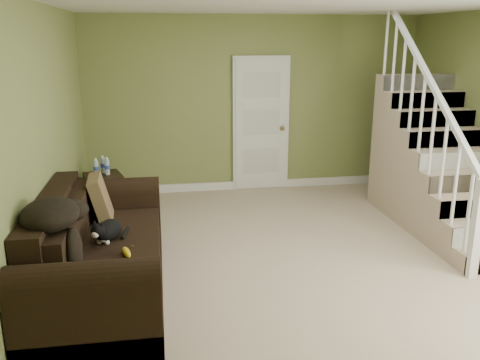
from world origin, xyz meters
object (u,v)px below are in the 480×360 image
object	(u,v)px
cat	(108,231)
sofa	(97,259)
side_table	(104,193)
banana	(126,252)

from	to	relation	value
cat	sofa	bearing A→B (deg)	-135.60
cat	side_table	bearing A→B (deg)	120.50
side_table	banana	world-z (taller)	side_table
side_table	banana	size ratio (longest dim) A/B	3.75
sofa	side_table	bearing A→B (deg)	93.97
side_table	cat	bearing A→B (deg)	-83.14
sofa	banana	world-z (taller)	sofa
banana	cat	bearing A→B (deg)	100.84
side_table	sofa	bearing A→B (deg)	-86.03
sofa	banana	bearing A→B (deg)	-47.59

